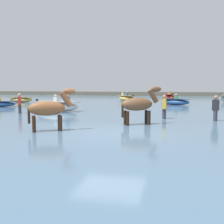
{
  "coord_description": "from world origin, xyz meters",
  "views": [
    {
      "loc": [
        2.36,
        -9.72,
        2.09
      ],
      "look_at": [
        -0.58,
        2.73,
        0.86
      ],
      "focal_mm": 43.32,
      "sensor_mm": 36.0,
      "label": 1
    }
  ],
  "objects_px": {
    "boat_mid_channel": "(126,98)",
    "boat_distant_west": "(168,97)",
    "person_onlooker_left": "(20,105)",
    "person_onlooker_right": "(164,109)",
    "horse_trailing_chestnut": "(49,110)",
    "horse_lead_bay": "(139,105)",
    "person_wading_mid": "(215,111)",
    "boat_mid_outer": "(0,104)",
    "boat_far_offshore": "(21,100)",
    "boat_distant_east": "(176,102)",
    "boat_near_starboard": "(57,106)"
  },
  "relations": [
    {
      "from": "boat_mid_channel",
      "to": "person_wading_mid",
      "type": "height_order",
      "value": "person_wading_mid"
    },
    {
      "from": "boat_mid_channel",
      "to": "boat_mid_outer",
      "type": "xyz_separation_m",
      "value": [
        -8.76,
        -11.13,
        -0.08
      ]
    },
    {
      "from": "person_wading_mid",
      "to": "boat_distant_east",
      "type": "bearing_deg",
      "value": 99.57
    },
    {
      "from": "boat_distant_west",
      "to": "horse_lead_bay",
      "type": "bearing_deg",
      "value": -91.63
    },
    {
      "from": "person_wading_mid",
      "to": "boat_distant_west",
      "type": "bearing_deg",
      "value": 97.8
    },
    {
      "from": "person_onlooker_left",
      "to": "person_wading_mid",
      "type": "bearing_deg",
      "value": -5.95
    },
    {
      "from": "person_onlooker_left",
      "to": "person_onlooker_right",
      "type": "height_order",
      "value": "same"
    },
    {
      "from": "boat_mid_channel",
      "to": "person_onlooker_left",
      "type": "height_order",
      "value": "person_onlooker_left"
    },
    {
      "from": "horse_lead_bay",
      "to": "boat_mid_channel",
      "type": "bearing_deg",
      "value": 101.92
    },
    {
      "from": "person_onlooker_right",
      "to": "person_wading_mid",
      "type": "bearing_deg",
      "value": -8.63
    },
    {
      "from": "boat_far_offshore",
      "to": "person_onlooker_right",
      "type": "xyz_separation_m",
      "value": [
        15.62,
        -11.4,
        0.24
      ]
    },
    {
      "from": "boat_mid_channel",
      "to": "boat_distant_west",
      "type": "height_order",
      "value": "boat_distant_west"
    },
    {
      "from": "boat_mid_channel",
      "to": "boat_far_offshore",
      "type": "xyz_separation_m",
      "value": [
        -10.61,
        -4.96,
        -0.05
      ]
    },
    {
      "from": "boat_near_starboard",
      "to": "person_wading_mid",
      "type": "xyz_separation_m",
      "value": [
        9.89,
        -2.93,
        0.16
      ]
    },
    {
      "from": "boat_distant_east",
      "to": "boat_mid_outer",
      "type": "xyz_separation_m",
      "value": [
        -14.37,
        -5.78,
        -0.04
      ]
    },
    {
      "from": "horse_trailing_chestnut",
      "to": "boat_near_starboard",
      "type": "distance_m",
      "value": 8.26
    },
    {
      "from": "person_onlooker_left",
      "to": "person_onlooker_right",
      "type": "xyz_separation_m",
      "value": [
        9.12,
        -0.83,
        0.0
      ]
    },
    {
      "from": "person_onlooker_right",
      "to": "boat_far_offshore",
      "type": "bearing_deg",
      "value": 143.88
    },
    {
      "from": "person_wading_mid",
      "to": "person_onlooker_right",
      "type": "height_order",
      "value": "same"
    },
    {
      "from": "boat_mid_outer",
      "to": "person_onlooker_right",
      "type": "distance_m",
      "value": 14.73
    },
    {
      "from": "horse_trailing_chestnut",
      "to": "person_onlooker_right",
      "type": "bearing_deg",
      "value": 50.48
    },
    {
      "from": "boat_mid_channel",
      "to": "person_onlooker_left",
      "type": "relative_size",
      "value": 1.95
    },
    {
      "from": "boat_far_offshore",
      "to": "person_onlooker_right",
      "type": "bearing_deg",
      "value": -36.12
    },
    {
      "from": "boat_mid_outer",
      "to": "boat_far_offshore",
      "type": "relative_size",
      "value": 0.97
    },
    {
      "from": "person_wading_mid",
      "to": "person_onlooker_right",
      "type": "distance_m",
      "value": 2.55
    },
    {
      "from": "horse_lead_bay",
      "to": "boat_mid_channel",
      "type": "xyz_separation_m",
      "value": [
        -3.99,
        18.87,
        -0.54
      ]
    },
    {
      "from": "boat_mid_outer",
      "to": "person_onlooker_right",
      "type": "height_order",
      "value": "person_onlooker_right"
    },
    {
      "from": "person_wading_mid",
      "to": "horse_lead_bay",
      "type": "bearing_deg",
      "value": -148.92
    },
    {
      "from": "boat_mid_outer",
      "to": "boat_far_offshore",
      "type": "distance_m",
      "value": 6.44
    },
    {
      "from": "boat_far_offshore",
      "to": "horse_lead_bay",
      "type": "bearing_deg",
      "value": -43.62
    },
    {
      "from": "horse_lead_bay",
      "to": "person_onlooker_right",
      "type": "bearing_deg",
      "value": 67.93
    },
    {
      "from": "horse_trailing_chestnut",
      "to": "person_wading_mid",
      "type": "xyz_separation_m",
      "value": [
        6.68,
        4.66,
        -0.32
      ]
    },
    {
      "from": "horse_lead_bay",
      "to": "boat_mid_outer",
      "type": "xyz_separation_m",
      "value": [
        -12.75,
        7.75,
        -0.63
      ]
    },
    {
      "from": "horse_lead_bay",
      "to": "boat_mid_outer",
      "type": "relative_size",
      "value": 0.8
    },
    {
      "from": "boat_near_starboard",
      "to": "boat_mid_outer",
      "type": "distance_m",
      "value": 6.94
    },
    {
      "from": "horse_lead_bay",
      "to": "person_onlooker_left",
      "type": "distance_m",
      "value": 8.77
    },
    {
      "from": "boat_near_starboard",
      "to": "boat_distant_east",
      "type": "height_order",
      "value": "boat_near_starboard"
    },
    {
      "from": "boat_mid_channel",
      "to": "boat_mid_outer",
      "type": "height_order",
      "value": "boat_mid_channel"
    },
    {
      "from": "person_onlooker_right",
      "to": "boat_mid_outer",
      "type": "bearing_deg",
      "value": 159.2
    },
    {
      "from": "person_onlooker_left",
      "to": "horse_lead_bay",
      "type": "bearing_deg",
      "value": -22.45
    },
    {
      "from": "horse_trailing_chestnut",
      "to": "boat_distant_east",
      "type": "distance_m",
      "value": 16.75
    },
    {
      "from": "horse_trailing_chestnut",
      "to": "boat_mid_channel",
      "type": "bearing_deg",
      "value": 92.26
    },
    {
      "from": "boat_distant_west",
      "to": "person_onlooker_left",
      "type": "bearing_deg",
      "value": -113.84
    },
    {
      "from": "horse_lead_bay",
      "to": "person_onlooker_left",
      "type": "xyz_separation_m",
      "value": [
        -8.1,
        3.35,
        -0.36
      ]
    },
    {
      "from": "boat_near_starboard",
      "to": "person_onlooker_right",
      "type": "xyz_separation_m",
      "value": [
        7.37,
        -2.55,
        0.16
      ]
    },
    {
      "from": "horse_lead_bay",
      "to": "boat_far_offshore",
      "type": "xyz_separation_m",
      "value": [
        -14.6,
        13.91,
        -0.6
      ]
    },
    {
      "from": "boat_mid_channel",
      "to": "boat_near_starboard",
      "type": "relative_size",
      "value": 0.98
    },
    {
      "from": "boat_distant_east",
      "to": "person_wading_mid",
      "type": "height_order",
      "value": "person_wading_mid"
    },
    {
      "from": "person_wading_mid",
      "to": "boat_mid_channel",
      "type": "bearing_deg",
      "value": 114.21
    },
    {
      "from": "boat_mid_channel",
      "to": "person_wading_mid",
      "type": "xyz_separation_m",
      "value": [
        7.53,
        -16.74,
        0.19
      ]
    }
  ]
}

